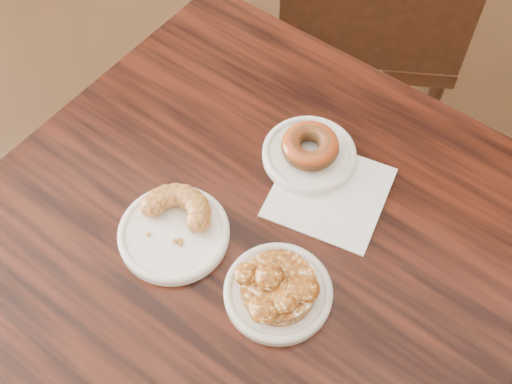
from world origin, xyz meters
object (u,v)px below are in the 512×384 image
(cafe_table, at_px, (252,334))
(chair_far, at_px, (367,15))
(glazed_donut, at_px, (310,146))
(cruller_fragment, at_px, (172,226))
(apple_fritter, at_px, (279,285))

(cafe_table, bearing_deg, chair_far, 107.47)
(chair_far, bearing_deg, glazed_donut, 79.60)
(glazed_donut, xyz_separation_m, cruller_fragment, (-0.14, -0.20, -0.00))
(apple_fritter, xyz_separation_m, cruller_fragment, (-0.17, 0.03, -0.00))
(apple_fritter, bearing_deg, cruller_fragment, 168.41)
(apple_fritter, distance_m, cruller_fragment, 0.17)
(chair_far, relative_size, apple_fritter, 6.46)
(glazed_donut, distance_m, cruller_fragment, 0.24)
(chair_far, xyz_separation_m, apple_fritter, (0.07, -0.93, 0.33))
(glazed_donut, distance_m, apple_fritter, 0.24)
(cafe_table, distance_m, cruller_fragment, 0.42)
(chair_far, distance_m, cruller_fragment, 0.95)
(cafe_table, xyz_separation_m, cruller_fragment, (-0.11, -0.03, 0.40))
(chair_far, distance_m, glazed_donut, 0.77)
(chair_far, height_order, glazed_donut, chair_far)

